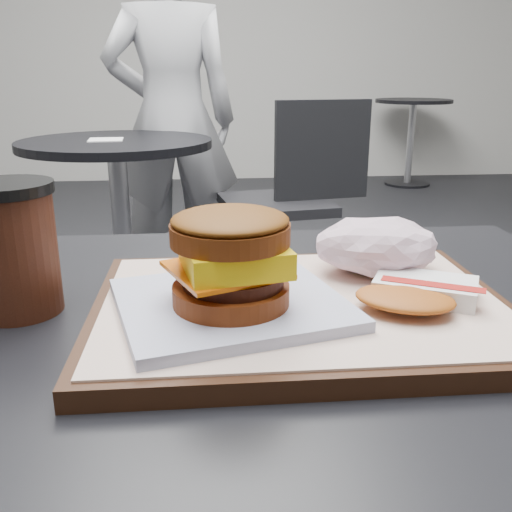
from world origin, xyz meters
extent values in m
cube|color=silver|center=(0.00, 5.00, 1.50)|extent=(8.00, 0.10, 3.00)
cube|color=black|center=(0.00, 0.00, 0.75)|extent=(0.80, 0.60, 0.04)
cube|color=black|center=(0.06, -0.01, 0.78)|extent=(0.38, 0.28, 0.02)
cube|color=silver|center=(0.06, -0.01, 0.79)|extent=(0.36, 0.26, 0.00)
cube|color=silver|center=(-0.01, -0.02, 0.80)|extent=(0.23, 0.21, 0.01)
cylinder|color=maroon|center=(-0.01, -0.03, 0.81)|extent=(0.12, 0.12, 0.02)
cylinder|color=black|center=(-0.01, -0.03, 0.82)|extent=(0.10, 0.10, 0.01)
cube|color=#E35F07|center=(-0.01, -0.03, 0.83)|extent=(0.11, 0.11, 0.00)
cube|color=yellow|center=(-0.01, -0.04, 0.84)|extent=(0.10, 0.10, 0.02)
cylinder|color=brown|center=(-0.01, -0.03, 0.86)|extent=(0.12, 0.12, 0.02)
ellipsoid|color=brown|center=(-0.01, -0.03, 0.87)|extent=(0.12, 0.12, 0.02)
cube|color=white|center=(0.17, -0.01, 0.80)|extent=(0.11, 0.09, 0.02)
cube|color=#AC1B17|center=(0.17, -0.03, 0.81)|extent=(0.09, 0.05, 0.00)
ellipsoid|color=#C1641F|center=(0.14, -0.04, 0.80)|extent=(0.10, 0.09, 0.01)
cylinder|color=#39170D|center=(-0.21, 0.04, 0.83)|extent=(0.08, 0.08, 0.11)
cylinder|color=black|center=(-0.21, 0.04, 0.89)|extent=(0.09, 0.09, 0.01)
cylinder|color=black|center=(-0.35, 1.65, 0.01)|extent=(0.44, 0.44, 0.02)
cylinder|color=#A5A5AA|center=(-0.35, 1.65, 0.37)|extent=(0.07, 0.07, 0.70)
cylinder|color=black|center=(-0.35, 1.65, 0.73)|extent=(0.70, 0.70, 0.03)
cube|color=white|center=(-0.38, 1.63, 0.75)|extent=(0.13, 0.13, 0.00)
cylinder|color=#A3A3A8|center=(0.26, 1.81, 0.22)|extent=(0.06, 0.06, 0.44)
cube|color=black|center=(0.26, 1.81, 0.46)|extent=(0.48, 0.48, 0.04)
cube|color=black|center=(0.45, 1.81, 0.68)|extent=(0.40, 0.09, 0.40)
imported|color=silver|center=(-0.16, 2.07, 0.78)|extent=(0.60, 0.42, 1.57)
cylinder|color=black|center=(1.80, 4.50, 0.01)|extent=(0.40, 0.40, 0.02)
cylinder|color=#A5A5AA|center=(1.80, 4.50, 0.37)|extent=(0.06, 0.06, 0.70)
cylinder|color=black|center=(1.80, 4.50, 0.73)|extent=(0.66, 0.66, 0.03)
camera|label=1|loc=(-0.03, -0.49, 0.99)|focal=40.00mm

